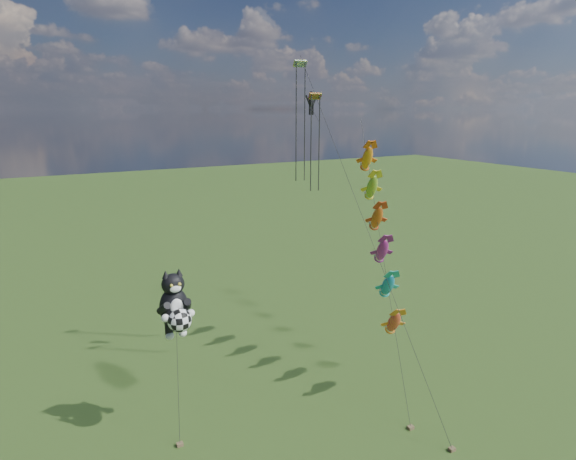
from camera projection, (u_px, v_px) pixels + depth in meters
name	position (u px, v px, depth m)	size (l,w,h in m)	color
cat_kite_rig	(175.00, 307.00, 30.86)	(2.27, 4.04, 10.76)	brown
fish_windsock_rig	(379.00, 234.00, 37.72)	(6.21, 14.80, 19.74)	brown
parafoil_rig	(313.00, 112.00, 36.81)	(2.45, 17.45, 24.72)	brown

